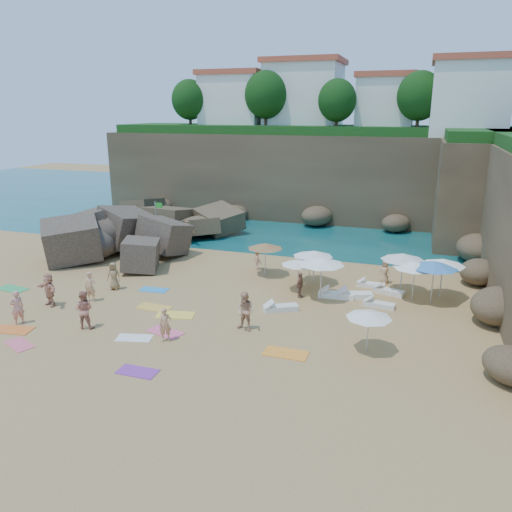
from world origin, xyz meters
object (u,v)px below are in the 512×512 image
(person_stand_4, at_px, (385,272))
(person_stand_6, at_px, (17,307))
(parasol_1, at_px, (310,254))
(person_stand_3, at_px, (300,285))
(rock_outcrop, at_px, (119,259))
(parasol_0, at_px, (314,254))
(person_stand_0, at_px, (90,287))
(flag_pole, at_px, (157,218))
(person_stand_5, at_px, (187,232))
(person_stand_1, at_px, (84,310))
(lounger_0, at_px, (354,295))
(parasol_2, at_px, (443,262))
(person_stand_2, at_px, (258,259))

(person_stand_4, bearing_deg, person_stand_6, -123.66)
(parasol_1, relative_size, person_stand_3, 1.44)
(rock_outcrop, bearing_deg, person_stand_3, -13.17)
(parasol_0, relative_size, person_stand_6, 1.28)
(person_stand_0, bearing_deg, flag_pole, 91.70)
(person_stand_5, bearing_deg, person_stand_1, -70.34)
(flag_pole, bearing_deg, person_stand_0, -78.71)
(parasol_1, height_order, person_stand_0, parasol_1)
(person_stand_1, bearing_deg, person_stand_5, -95.90)
(parasol_0, height_order, person_stand_4, parasol_0)
(rock_outcrop, distance_m, person_stand_0, 8.22)
(person_stand_4, bearing_deg, lounger_0, -93.45)
(parasol_0, height_order, person_stand_3, parasol_0)
(person_stand_6, bearing_deg, person_stand_5, -153.53)
(flag_pole, bearing_deg, rock_outcrop, -101.16)
(person_stand_1, bearing_deg, lounger_0, -159.21)
(person_stand_0, bearing_deg, rock_outcrop, 103.43)
(parasol_0, distance_m, person_stand_0, 13.02)
(person_stand_4, bearing_deg, person_stand_3, -116.67)
(parasol_2, bearing_deg, person_stand_5, 161.88)
(parasol_0, bearing_deg, person_stand_3, -96.25)
(person_stand_0, height_order, person_stand_2, person_stand_0)
(parasol_0, xyz_separation_m, person_stand_3, (-0.27, -2.45, -1.21))
(lounger_0, bearing_deg, flag_pole, 141.10)
(person_stand_0, xyz_separation_m, person_stand_2, (6.99, 8.33, -0.12))
(parasol_1, bearing_deg, parasol_2, -2.58)
(flag_pole, bearing_deg, parasol_2, -13.88)
(person_stand_1, relative_size, person_stand_3, 1.32)
(rock_outcrop, bearing_deg, lounger_0, -8.12)
(person_stand_5, bearing_deg, flag_pole, -142.32)
(lounger_0, xyz_separation_m, person_stand_3, (-2.94, -0.86, 0.57))
(parasol_0, bearing_deg, person_stand_6, -140.54)
(parasol_0, bearing_deg, person_stand_5, 151.92)
(flag_pole, distance_m, person_stand_4, 17.97)
(parasol_1, xyz_separation_m, person_stand_6, (-12.31, -10.74, -0.94))
(person_stand_0, height_order, person_stand_5, person_stand_5)
(parasol_1, bearing_deg, lounger_0, -32.52)
(person_stand_3, bearing_deg, lounger_0, -65.67)
(parasol_1, height_order, person_stand_4, parasol_1)
(lounger_0, bearing_deg, person_stand_5, 135.03)
(person_stand_0, xyz_separation_m, person_stand_4, (15.19, 8.23, -0.12))
(parasol_2, relative_size, lounger_0, 1.20)
(parasol_0, height_order, person_stand_5, parasol_0)
(rock_outcrop, relative_size, parasol_0, 3.55)
(person_stand_1, height_order, person_stand_2, person_stand_1)
(flag_pole, bearing_deg, person_stand_6, -86.99)
(person_stand_3, bearing_deg, parasol_0, 1.74)
(person_stand_0, bearing_deg, parasol_2, 10.40)
(parasol_0, distance_m, person_stand_6, 16.42)
(rock_outcrop, xyz_separation_m, parasol_0, (14.31, -0.83, 1.93))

